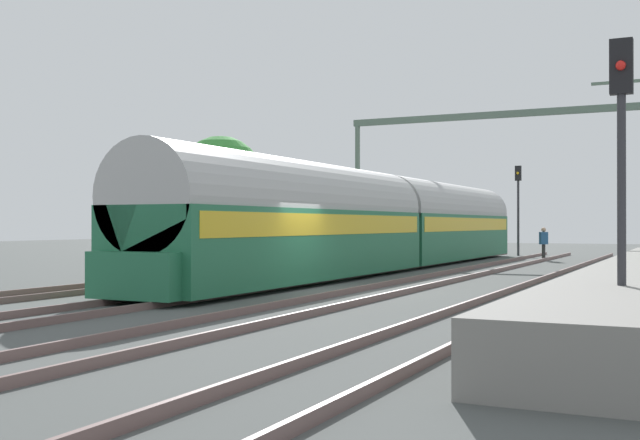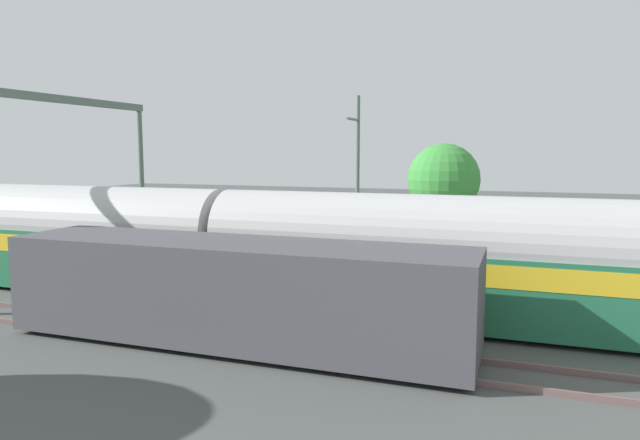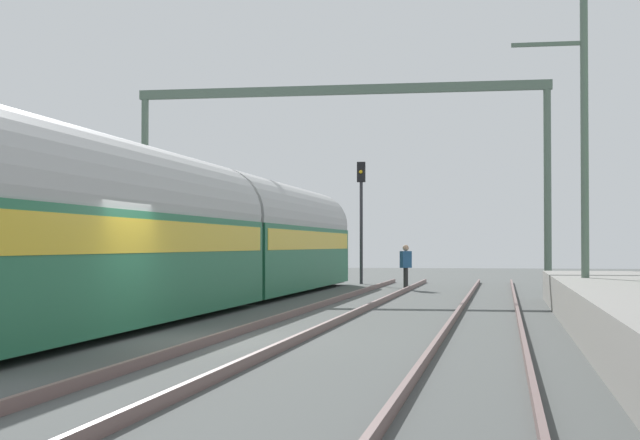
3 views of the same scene
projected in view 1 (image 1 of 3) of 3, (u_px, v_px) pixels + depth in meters
ground at (317, 291)px, 22.43m from camera, size 120.00×120.00×0.00m
track_far_west at (152, 281)px, 24.95m from camera, size 1.52×60.00×0.16m
track_west at (258, 286)px, 23.27m from camera, size 1.52×60.00×0.16m
track_east at (381, 290)px, 21.59m from camera, size 1.52×60.00×0.16m
track_far_east at (524, 296)px, 19.90m from camera, size 1.52×60.00×0.16m
passenger_train at (387, 222)px, 32.87m from camera, size 2.93×32.85×3.82m
freight_car at (278, 235)px, 32.37m from camera, size 2.80×13.00×2.70m
person_crossing at (544, 241)px, 40.93m from camera, size 0.46×0.44×1.73m
railway_signal_near at (621, 147)px, 12.82m from camera, size 0.36×0.30×4.92m
railway_signal_far at (518, 198)px, 47.40m from camera, size 0.36×0.30×5.42m
catenary_gantry at (494, 149)px, 41.67m from camera, size 16.03×0.28×7.86m
tree_west_background at (221, 179)px, 45.03m from camera, size 4.89×4.89×6.95m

